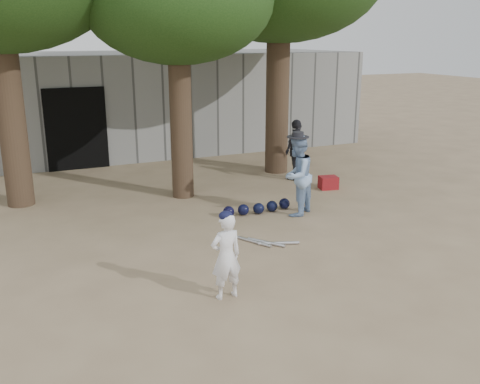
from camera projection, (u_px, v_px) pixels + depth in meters
name	position (u px, v px, depth m)	size (l,w,h in m)	color
ground	(231.00, 272.00, 8.24)	(70.00, 70.00, 0.00)	#937C5E
boy_player	(226.00, 256.00, 7.28)	(0.45, 0.29, 1.23)	white
spectator_blue	(297.00, 176.00, 10.69)	(0.79, 0.62, 1.63)	#89AAD4
spectator_dark	(297.00, 150.00, 13.38)	(0.89, 0.37, 1.52)	black
red_bag	(328.00, 183.00, 12.70)	(0.42, 0.32, 0.30)	maroon
back_building	(104.00, 102.00, 16.89)	(16.00, 5.24, 3.00)	gray
helmet_row	(258.00, 208.00, 10.94)	(1.51, 0.31, 0.23)	black
bat_pile	(266.00, 242.00, 9.35)	(0.91, 0.76, 0.06)	silver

